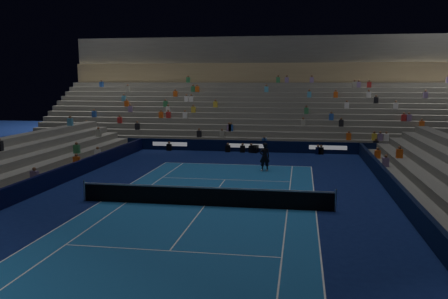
% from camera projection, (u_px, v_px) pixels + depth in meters
% --- Properties ---
extents(ground, '(90.00, 90.00, 0.00)m').
position_uv_depth(ground, '(205.00, 206.00, 23.62)').
color(ground, '#0D1950').
rests_on(ground, ground).
extents(court_surface, '(10.97, 23.77, 0.01)m').
position_uv_depth(court_surface, '(205.00, 206.00, 23.62)').
color(court_surface, '#1B5697').
rests_on(court_surface, ground).
extents(sponsor_barrier_far, '(44.00, 0.25, 1.00)m').
position_uv_depth(sponsor_barrier_far, '(247.00, 146.00, 41.61)').
color(sponsor_barrier_far, black).
rests_on(sponsor_barrier_far, ground).
extents(sponsor_barrier_east, '(0.25, 37.00, 1.00)m').
position_uv_depth(sponsor_barrier_east, '(408.00, 205.00, 21.99)').
color(sponsor_barrier_east, black).
rests_on(sponsor_barrier_east, ground).
extents(sponsor_barrier_west, '(0.25, 37.00, 1.00)m').
position_uv_depth(sponsor_barrier_west, '(26.00, 189.00, 25.10)').
color(sponsor_barrier_west, black).
rests_on(sponsor_barrier_west, ground).
extents(grandstand_main, '(44.00, 15.20, 11.20)m').
position_uv_depth(grandstand_main, '(257.00, 108.00, 50.37)').
color(grandstand_main, slate).
rests_on(grandstand_main, ground).
extents(tennis_net, '(12.90, 0.10, 1.10)m').
position_uv_depth(tennis_net, '(205.00, 196.00, 23.55)').
color(tennis_net, '#B2B2B7').
rests_on(tennis_net, ground).
extents(tennis_player, '(0.84, 0.69, 2.00)m').
position_uv_depth(tennis_player, '(265.00, 157.00, 32.63)').
color(tennis_player, black).
rests_on(tennis_player, ground).
extents(broadcast_camera, '(0.65, 1.03, 0.65)m').
position_uv_depth(broadcast_camera, '(255.00, 149.00, 41.05)').
color(broadcast_camera, black).
rests_on(broadcast_camera, ground).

